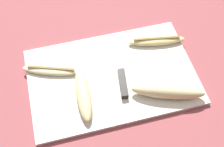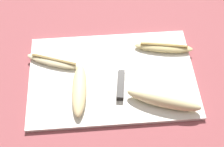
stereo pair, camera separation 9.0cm
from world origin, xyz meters
TOP-DOWN VIEW (x-y plane):
  - ground_plane at (0.00, 0.00)m, footprint 4.00×4.00m
  - cutting_board at (0.00, 0.00)m, footprint 0.48×0.31m
  - knife at (0.02, -0.02)m, footprint 0.05×0.22m
  - banana_cream_curved at (-0.17, 0.06)m, footprint 0.17×0.09m
  - banana_spotted_left at (0.16, 0.08)m, footprint 0.18×0.07m
  - banana_ripe_center at (-0.09, -0.05)m, footprint 0.05×0.17m
  - banana_soft_right at (0.13, -0.10)m, footprint 0.21×0.11m

SIDE VIEW (x-z plane):
  - ground_plane at x=0.00m, z-range 0.00..0.00m
  - cutting_board at x=0.00m, z-range 0.00..0.01m
  - knife at x=0.02m, z-range 0.01..0.03m
  - banana_cream_curved at x=-0.17m, z-range 0.01..0.03m
  - banana_spotted_left at x=0.16m, z-range 0.01..0.03m
  - banana_ripe_center at x=-0.09m, z-range 0.01..0.04m
  - banana_soft_right at x=0.13m, z-range 0.01..0.05m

